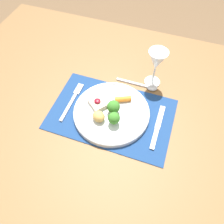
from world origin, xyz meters
name	(u,v)px	position (x,y,z in m)	size (l,w,h in m)	color
ground_plane	(112,174)	(0.00, 0.00, 0.00)	(8.00, 8.00, 0.00)	brown
dining_table	(112,124)	(0.00, 0.00, 0.66)	(1.54, 1.15, 0.73)	brown
placemat	(112,114)	(0.00, 0.00, 0.73)	(0.48, 0.30, 0.00)	navy
dinner_plate	(111,113)	(0.00, -0.01, 0.75)	(0.30, 0.30, 0.08)	silver
fork	(73,99)	(-0.17, 0.02, 0.73)	(0.02, 0.20, 0.01)	silver
knife	(157,129)	(0.18, -0.01, 0.73)	(0.02, 0.20, 0.01)	silver
spoon	(146,86)	(0.09, 0.18, 0.73)	(0.18, 0.04, 0.01)	silver
wine_glass_near	(157,62)	(0.11, 0.22, 0.85)	(0.08, 0.08, 0.17)	white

